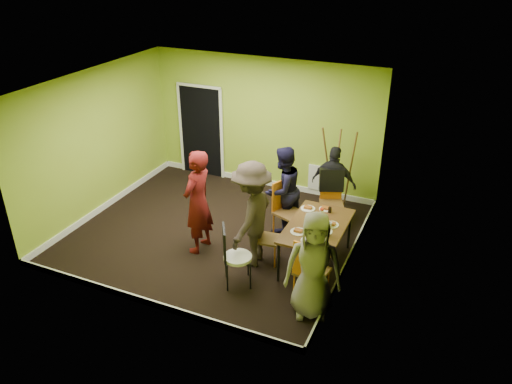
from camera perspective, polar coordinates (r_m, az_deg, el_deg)
ground at (r=9.33m, az=-4.59°, el=-4.62°), size 5.00×5.00×0.00m
room_walls at (r=8.90m, az=-4.82°, el=0.97°), size 5.04×4.54×2.82m
dining_table at (r=8.15m, az=6.97°, el=-4.10°), size 0.90×1.50×0.75m
chair_left_far at (r=8.94m, az=3.35°, el=-1.62°), size 0.57×0.57×1.07m
chair_left_near at (r=8.28m, az=0.89°, el=-4.78°), size 0.43×0.42×0.92m
chair_back_end at (r=9.36m, az=8.63°, el=0.65°), size 0.60×0.65×1.09m
chair_front_end at (r=7.37m, az=6.12°, el=-8.67°), size 0.51×0.52×1.07m
chair_bentwood at (r=7.72m, az=-2.65°, el=-7.01°), size 0.55×0.54×1.02m
easel at (r=9.82m, az=9.33°, el=2.44°), size 0.69×0.65×1.74m
plate_near_left at (r=8.57m, az=5.95°, el=-1.90°), size 0.25×0.25×0.01m
plate_near_right at (r=7.90m, az=4.84°, el=-4.55°), size 0.25×0.25×0.01m
plate_far_back at (r=8.59m, az=7.92°, el=-1.95°), size 0.21×0.21×0.01m
plate_far_front at (r=7.70m, az=5.93°, el=-5.52°), size 0.22×0.22×0.01m
plate_wall_back at (r=8.15m, az=8.59°, el=-3.72°), size 0.24×0.24×0.01m
plate_wall_front at (r=7.97m, az=7.88°, el=-4.45°), size 0.24×0.24×0.01m
thermos at (r=8.13m, az=7.48°, el=-2.81°), size 0.06×0.06×0.24m
blue_bottle at (r=7.80m, az=8.15°, el=-4.31°), size 0.07×0.07×0.22m
orange_bottle at (r=8.23m, az=6.46°, el=-2.99°), size 0.03×0.03×0.08m
glass_mid at (r=8.29m, az=6.61°, el=-2.71°), size 0.06×0.06×0.09m
glass_back at (r=8.49m, az=8.43°, el=-2.03°), size 0.06×0.06×0.10m
glass_front at (r=7.73m, az=6.77°, el=-5.07°), size 0.06×0.06×0.10m
cup_a at (r=8.04m, az=5.94°, el=-3.64°), size 0.13×0.13×0.10m
cup_b at (r=8.06m, az=8.33°, el=-3.73°), size 0.10×0.10×0.09m
person_standing at (r=8.44m, az=-6.68°, el=-1.15°), size 0.48×0.70×1.85m
person_left_far at (r=9.03m, az=3.07°, el=0.25°), size 0.88×0.97×1.64m
person_left_near at (r=8.04m, az=-0.49°, el=-2.59°), size 0.69×1.18×1.82m
person_back_end at (r=9.55m, az=8.87°, el=0.98°), size 0.88×0.39×1.48m
person_front_end at (r=7.04m, az=6.60°, el=-8.39°), size 0.92×0.73×1.65m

